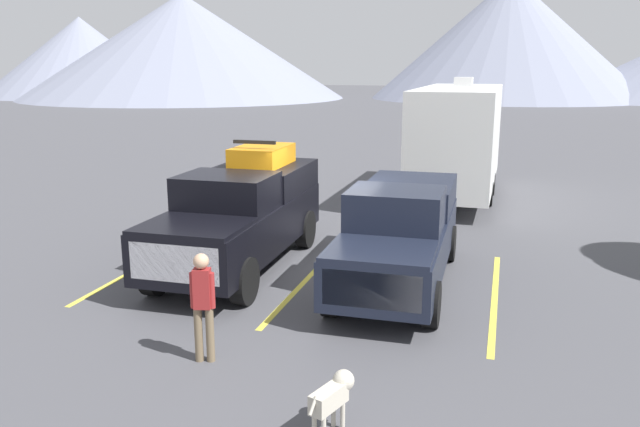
{
  "coord_description": "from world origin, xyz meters",
  "views": [
    {
      "loc": [
        3.83,
        -12.95,
        4.42
      ],
      "look_at": [
        0.0,
        0.15,
        1.2
      ],
      "focal_mm": 35.71,
      "sensor_mm": 36.0,
      "label": 1
    }
  ],
  "objects_px": {
    "pickup_truck_a": "(242,211)",
    "person_a": "(203,300)",
    "camper_trailer_a": "(458,136)",
    "pickup_truck_b": "(400,231)",
    "dog": "(334,394)"
  },
  "relations": [
    {
      "from": "pickup_truck_b",
      "to": "person_a",
      "type": "distance_m",
      "value": 4.96
    },
    {
      "from": "pickup_truck_a",
      "to": "person_a",
      "type": "bearing_deg",
      "value": -74.03
    },
    {
      "from": "camper_trailer_a",
      "to": "person_a",
      "type": "distance_m",
      "value": 13.69
    },
    {
      "from": "camper_trailer_a",
      "to": "dog",
      "type": "height_order",
      "value": "camper_trailer_a"
    },
    {
      "from": "pickup_truck_a",
      "to": "camper_trailer_a",
      "type": "bearing_deg",
      "value": 65.57
    },
    {
      "from": "person_a",
      "to": "pickup_truck_a",
      "type": "bearing_deg",
      "value": 105.97
    },
    {
      "from": "pickup_truck_b",
      "to": "dog",
      "type": "relative_size",
      "value": 7.13
    },
    {
      "from": "pickup_truck_a",
      "to": "dog",
      "type": "relative_size",
      "value": 7.2
    },
    {
      "from": "pickup_truck_b",
      "to": "camper_trailer_a",
      "type": "relative_size",
      "value": 0.66
    },
    {
      "from": "camper_trailer_a",
      "to": "pickup_truck_b",
      "type": "bearing_deg",
      "value": -92.79
    },
    {
      "from": "dog",
      "to": "person_a",
      "type": "bearing_deg",
      "value": 151.59
    },
    {
      "from": "person_a",
      "to": "dog",
      "type": "xyz_separation_m",
      "value": [
        2.38,
        -1.29,
        -0.48
      ]
    },
    {
      "from": "person_a",
      "to": "pickup_truck_b",
      "type": "bearing_deg",
      "value": 63.15
    },
    {
      "from": "person_a",
      "to": "dog",
      "type": "relative_size",
      "value": 2.09
    },
    {
      "from": "pickup_truck_a",
      "to": "pickup_truck_b",
      "type": "relative_size",
      "value": 1.01
    }
  ]
}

